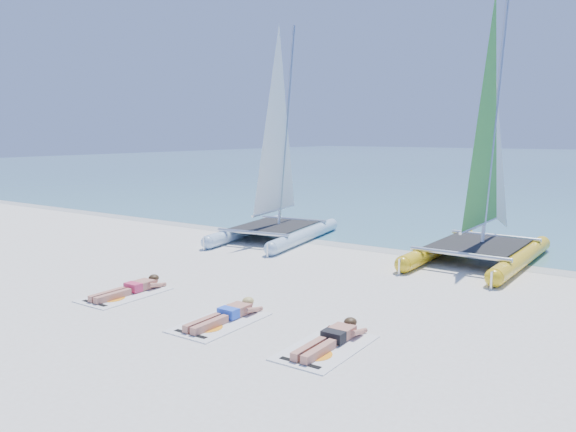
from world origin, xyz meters
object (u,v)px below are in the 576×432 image
Objects in this scene: towel_a at (125,295)px; sunbather_c at (332,337)px; towel_c at (326,348)px; towel_b at (220,322)px; sunbather_a at (132,288)px; catamaran_blue at (277,173)px; catamaran_yellow at (489,173)px; sunbather_b at (227,314)px.

sunbather_c is (4.98, 0.05, 0.11)m from towel_a.
sunbather_c is at bearing 0.57° from towel_a.
towel_a is at bearing 178.37° from towel_c.
sunbather_c reaches higher than towel_b.
towel_c is at bearing 1.03° from towel_b.
catamaran_blue is at bearing 99.16° from sunbather_a.
sunbather_c is (-0.25, -7.94, -2.21)m from catamaran_yellow.
catamaran_yellow reaches higher than sunbather_c.
sunbather_a is 4.99m from sunbather_c.
catamaran_blue is at bearing 131.02° from sunbather_c.
towel_b is at bearing -70.34° from catamaran_blue.
catamaran_yellow is at bearing 88.23° from sunbather_c.
towel_a is 1.00× the size of towel_b.
catamaran_yellow reaches higher than towel_b.
towel_b is 2.18m from towel_c.
catamaran_yellow reaches higher than towel_a.
sunbather_a is at bearing 176.30° from sunbather_b.
towel_b is at bearing -105.17° from catamaran_yellow.
towel_c is 1.07× the size of sunbather_c.
towel_b and towel_c have the same top height.
catamaran_yellow is at bearing -0.31° from catamaran_blue.
towel_b is 1.00× the size of towel_c.
sunbather_a is at bearing 90.00° from towel_a.
catamaran_blue is 3.84× the size of towel_b.
catamaran_blue is at bearing 119.04° from sunbather_b.
towel_b is (2.80, -0.18, 0.00)m from towel_a.
towel_c is (2.18, -0.15, -0.11)m from sunbather_b.
sunbather_c is (4.98, -0.14, 0.00)m from sunbather_a.
towel_c is at bearing -90.36° from catamaran_yellow.
catamaran_blue reaches higher than towel_a.
catamaran_blue reaches higher than sunbather_c.
sunbather_b is (2.80, -0.18, 0.00)m from sunbather_a.
towel_c is at bearing -1.63° from towel_a.
sunbather_b is at bearing 0.22° from towel_a.
towel_c is (6.09, -7.19, -2.11)m from catamaran_blue.
catamaran_blue is 6.41m from catamaran_yellow.
catamaran_blue is 8.49m from towel_b.
sunbather_a is 1.00× the size of sunbather_c.
sunbather_b is at bearing -178.97° from sunbather_c.
sunbather_b is at bearing -3.70° from sunbather_a.
sunbather_a is (1.11, -6.86, -2.00)m from catamaran_blue.
sunbather_c is at bearing -90.40° from catamaran_yellow.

